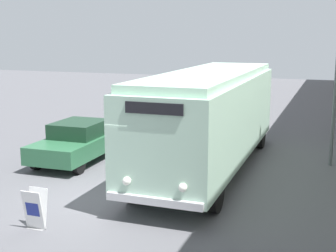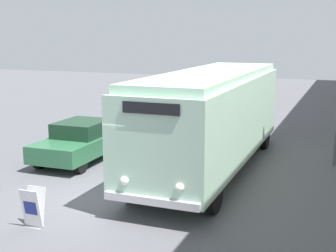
{
  "view_description": "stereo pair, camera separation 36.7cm",
  "coord_description": "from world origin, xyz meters",
  "px_view_note": "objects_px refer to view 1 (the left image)",
  "views": [
    {
      "loc": [
        6.01,
        -11.41,
        4.69
      ],
      "look_at": [
        1.37,
        1.4,
        2.01
      ],
      "focal_mm": 50.0,
      "sensor_mm": 36.0,
      "label": 1
    },
    {
      "loc": [
        6.35,
        -11.28,
        4.69
      ],
      "look_at": [
        1.37,
        1.4,
        2.01
      ],
      "focal_mm": 50.0,
      "sensor_mm": 36.0,
      "label": 2
    }
  ],
  "objects_px": {
    "vintage_bus": "(210,115)",
    "parked_car_near": "(79,141)",
    "parked_car_mid": "(154,110)",
    "sign_board": "(35,210)"
  },
  "relations": [
    {
      "from": "vintage_bus",
      "to": "parked_car_near",
      "type": "bearing_deg",
      "value": -173.86
    },
    {
      "from": "sign_board",
      "to": "parked_car_mid",
      "type": "height_order",
      "value": "parked_car_mid"
    },
    {
      "from": "parked_car_near",
      "to": "parked_car_mid",
      "type": "xyz_separation_m",
      "value": [
        0.09,
        7.49,
        0.04
      ]
    },
    {
      "from": "sign_board",
      "to": "parked_car_near",
      "type": "xyz_separation_m",
      "value": [
        -2.23,
        5.84,
        0.27
      ]
    },
    {
      "from": "sign_board",
      "to": "parked_car_near",
      "type": "height_order",
      "value": "parked_car_near"
    },
    {
      "from": "vintage_bus",
      "to": "parked_car_near",
      "type": "xyz_separation_m",
      "value": [
        -4.92,
        -0.53,
        -1.21
      ]
    },
    {
      "from": "vintage_bus",
      "to": "parked_car_near",
      "type": "distance_m",
      "value": 5.1
    },
    {
      "from": "vintage_bus",
      "to": "sign_board",
      "type": "bearing_deg",
      "value": -112.94
    },
    {
      "from": "parked_car_mid",
      "to": "sign_board",
      "type": "bearing_deg",
      "value": -85.63
    },
    {
      "from": "parked_car_near",
      "to": "parked_car_mid",
      "type": "distance_m",
      "value": 7.49
    }
  ]
}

